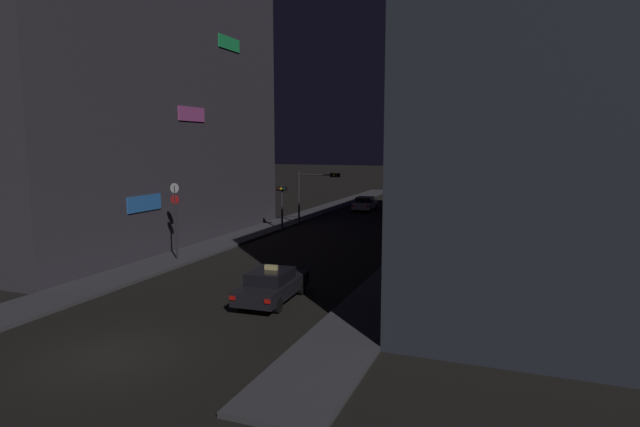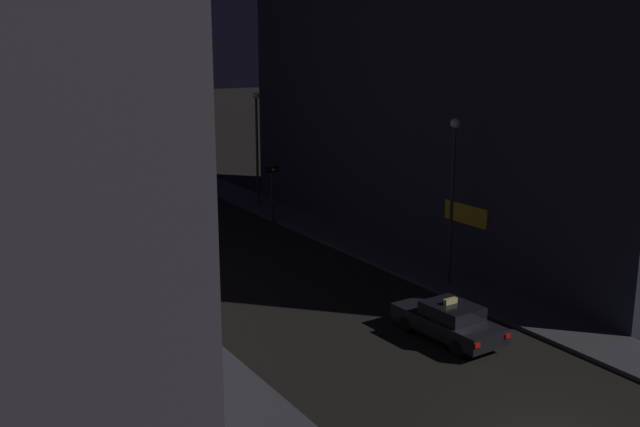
{
  "view_description": "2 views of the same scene",
  "coord_description": "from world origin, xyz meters",
  "px_view_note": "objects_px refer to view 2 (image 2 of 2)",
  "views": [
    {
      "loc": [
        11.86,
        -12.26,
        6.7
      ],
      "look_at": [
        -0.1,
        19.08,
        2.22
      ],
      "focal_mm": 29.02,
      "sensor_mm": 36.0,
      "label": 1
    },
    {
      "loc": [
        -14.86,
        -11.99,
        10.71
      ],
      "look_at": [
        2.34,
        16.28,
        2.94
      ],
      "focal_mm": 40.98,
      "sensor_mm": 36.0,
      "label": 2
    }
  ],
  "objects_px": {
    "taxi": "(448,321)",
    "far_car": "(95,191)",
    "traffic_light_left_kerb": "(119,209)",
    "street_lamp_near_block": "(453,183)",
    "sign_pole_left": "(179,269)",
    "traffic_light_overhead": "(127,182)",
    "street_lamp_far_block": "(257,137)",
    "traffic_light_right_kerb": "(272,182)"
  },
  "relations": [
    {
      "from": "taxi",
      "to": "far_car",
      "type": "relative_size",
      "value": 1.0
    },
    {
      "from": "traffic_light_left_kerb",
      "to": "street_lamp_near_block",
      "type": "relative_size",
      "value": 0.49
    },
    {
      "from": "traffic_light_left_kerb",
      "to": "sign_pole_left",
      "type": "height_order",
      "value": "sign_pole_left"
    },
    {
      "from": "traffic_light_overhead",
      "to": "traffic_light_left_kerb",
      "type": "bearing_deg",
      "value": -113.63
    },
    {
      "from": "taxi",
      "to": "street_lamp_far_block",
      "type": "xyz_separation_m",
      "value": [
        4.01,
        23.64,
        3.98
      ]
    },
    {
      "from": "far_car",
      "to": "traffic_light_left_kerb",
      "type": "relative_size",
      "value": 1.26
    },
    {
      "from": "traffic_light_left_kerb",
      "to": "traffic_light_right_kerb",
      "type": "height_order",
      "value": "traffic_light_right_kerb"
    },
    {
      "from": "traffic_light_overhead",
      "to": "traffic_light_left_kerb",
      "type": "xyz_separation_m",
      "value": [
        -1.45,
        -3.32,
        -0.72
      ]
    },
    {
      "from": "traffic_light_overhead",
      "to": "street_lamp_far_block",
      "type": "bearing_deg",
      "value": 21.28
    },
    {
      "from": "far_car",
      "to": "traffic_light_right_kerb",
      "type": "distance_m",
      "value": 14.37
    },
    {
      "from": "taxi",
      "to": "street_lamp_near_block",
      "type": "relative_size",
      "value": 0.61
    },
    {
      "from": "taxi",
      "to": "traffic_light_left_kerb",
      "type": "xyz_separation_m",
      "value": [
        -7.25,
        16.5,
        1.85
      ]
    },
    {
      "from": "far_car",
      "to": "street_lamp_far_block",
      "type": "height_order",
      "value": "street_lamp_far_block"
    },
    {
      "from": "traffic_light_overhead",
      "to": "street_lamp_far_block",
      "type": "xyz_separation_m",
      "value": [
        9.81,
        3.82,
        1.41
      ]
    },
    {
      "from": "street_lamp_near_block",
      "to": "traffic_light_overhead",
      "type": "bearing_deg",
      "value": 123.06
    },
    {
      "from": "traffic_light_overhead",
      "to": "traffic_light_right_kerb",
      "type": "distance_m",
      "value": 8.57
    },
    {
      "from": "traffic_light_left_kerb",
      "to": "traffic_light_overhead",
      "type": "bearing_deg",
      "value": 66.37
    },
    {
      "from": "far_car",
      "to": "street_lamp_near_block",
      "type": "xyz_separation_m",
      "value": [
        8.84,
        -26.51,
        3.99
      ]
    },
    {
      "from": "far_car",
      "to": "street_lamp_near_block",
      "type": "height_order",
      "value": "street_lamp_near_block"
    },
    {
      "from": "taxi",
      "to": "traffic_light_left_kerb",
      "type": "bearing_deg",
      "value": 113.72
    },
    {
      "from": "street_lamp_far_block",
      "to": "traffic_light_overhead",
      "type": "bearing_deg",
      "value": -158.72
    },
    {
      "from": "taxi",
      "to": "traffic_light_right_kerb",
      "type": "bearing_deg",
      "value": 81.92
    },
    {
      "from": "sign_pole_left",
      "to": "street_lamp_near_block",
      "type": "distance_m",
      "value": 12.69
    },
    {
      "from": "traffic_light_right_kerb",
      "to": "sign_pole_left",
      "type": "bearing_deg",
      "value": -128.34
    },
    {
      "from": "far_car",
      "to": "street_lamp_near_block",
      "type": "bearing_deg",
      "value": -71.56
    },
    {
      "from": "street_lamp_far_block",
      "to": "traffic_light_right_kerb",
      "type": "bearing_deg",
      "value": -105.87
    },
    {
      "from": "traffic_light_overhead",
      "to": "street_lamp_far_block",
      "type": "distance_m",
      "value": 10.62
    },
    {
      "from": "traffic_light_right_kerb",
      "to": "street_lamp_far_block",
      "type": "xyz_separation_m",
      "value": [
        1.31,
        4.61,
        2.13
      ]
    },
    {
      "from": "sign_pole_left",
      "to": "street_lamp_near_block",
      "type": "xyz_separation_m",
      "value": [
        12.54,
        -0.26,
        1.93
      ]
    },
    {
      "from": "taxi",
      "to": "traffic_light_overhead",
      "type": "relative_size",
      "value": 1.0
    },
    {
      "from": "traffic_light_left_kerb",
      "to": "sign_pole_left",
      "type": "xyz_separation_m",
      "value": [
        -1.22,
        -11.59,
        0.2
      ]
    },
    {
      "from": "taxi",
      "to": "traffic_light_left_kerb",
      "type": "distance_m",
      "value": 18.12
    },
    {
      "from": "far_car",
      "to": "traffic_light_left_kerb",
      "type": "bearing_deg",
      "value": -99.61
    },
    {
      "from": "street_lamp_far_block",
      "to": "far_car",
      "type": "bearing_deg",
      "value": 139.4
    },
    {
      "from": "far_car",
      "to": "traffic_light_right_kerb",
      "type": "relative_size",
      "value": 1.26
    },
    {
      "from": "traffic_light_right_kerb",
      "to": "street_lamp_near_block",
      "type": "relative_size",
      "value": 0.49
    },
    {
      "from": "taxi",
      "to": "traffic_light_overhead",
      "type": "xyz_separation_m",
      "value": [
        -5.8,
        19.82,
        2.57
      ]
    },
    {
      "from": "sign_pole_left",
      "to": "street_lamp_far_block",
      "type": "xyz_separation_m",
      "value": [
        12.48,
        18.73,
        1.93
      ]
    },
    {
      "from": "far_car",
      "to": "traffic_light_right_kerb",
      "type": "xyz_separation_m",
      "value": [
        7.47,
        -12.13,
        1.85
      ]
    },
    {
      "from": "far_car",
      "to": "traffic_light_overhead",
      "type": "bearing_deg",
      "value": -95.19
    },
    {
      "from": "taxi",
      "to": "street_lamp_far_block",
      "type": "bearing_deg",
      "value": 80.37
    },
    {
      "from": "sign_pole_left",
      "to": "street_lamp_near_block",
      "type": "height_order",
      "value": "street_lamp_near_block"
    }
  ]
}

